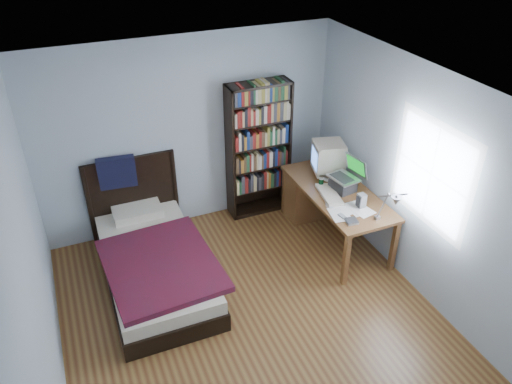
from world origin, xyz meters
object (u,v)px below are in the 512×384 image
(desk, at_px, (317,194))
(keyboard, at_px, (330,195))
(laptop, at_px, (344,181))
(bed, at_px, (153,258))
(desk_lamp, at_px, (393,202))
(soda_can, at_px, (321,183))
(bookshelf, at_px, (259,150))
(speaker, at_px, (361,201))
(crt_monitor, at_px, (327,156))

(desk, xyz_separation_m, keyboard, (-0.15, -0.53, 0.33))
(laptop, bearing_deg, bed, 175.05)
(desk_lamp, xyz_separation_m, soda_can, (-0.13, 1.21, -0.41))
(desk_lamp, xyz_separation_m, bookshelf, (-0.61, 2.05, -0.26))
(soda_can, height_order, bookshelf, bookshelf)
(speaker, bearing_deg, crt_monitor, 84.74)
(desk, relative_size, crt_monitor, 3.53)
(laptop, xyz_separation_m, bookshelf, (-0.70, 1.02, 0.08))
(desk_lamp, bearing_deg, bed, 151.51)
(laptop, distance_m, speaker, 0.41)
(laptop, bearing_deg, crt_monitor, 90.67)
(crt_monitor, distance_m, laptop, 0.45)
(soda_can, bearing_deg, bookshelf, 119.68)
(desk, relative_size, bed, 0.77)
(laptop, height_order, bookshelf, bookshelf)
(desk, distance_m, keyboard, 0.64)
(soda_can, xyz_separation_m, bookshelf, (-0.48, 0.84, 0.15))
(crt_monitor, xyz_separation_m, laptop, (0.01, -0.43, -0.13))
(bookshelf, bearing_deg, bed, -154.21)
(keyboard, height_order, speaker, speaker)
(crt_monitor, height_order, desk_lamp, desk_lamp)
(laptop, xyz_separation_m, keyboard, (-0.23, -0.06, -0.10))
(speaker, bearing_deg, desk_lamp, -101.18)
(laptop, height_order, bed, bed)
(desk, height_order, keyboard, keyboard)
(soda_can, bearing_deg, desk, 65.06)
(crt_monitor, relative_size, bed, 0.22)
(desk, bearing_deg, speaker, -85.89)
(desk, xyz_separation_m, bookshelf, (-0.62, 0.55, 0.51))
(desk_lamp, distance_m, keyboard, 1.08)
(bookshelf, height_order, bed, bookshelf)
(laptop, bearing_deg, bookshelf, 124.53)
(desk_lamp, height_order, speaker, desk_lamp)
(crt_monitor, distance_m, bed, 2.50)
(keyboard, bearing_deg, desk, 84.07)
(desk_lamp, bearing_deg, desk, 89.55)
(bookshelf, bearing_deg, keyboard, -66.68)
(crt_monitor, bearing_deg, laptop, -89.33)
(keyboard, distance_m, bookshelf, 1.19)
(speaker, height_order, soda_can, speaker)
(desk_lamp, distance_m, soda_can, 1.28)
(desk_lamp, bearing_deg, laptop, 84.82)
(keyboard, height_order, bed, bed)
(desk, relative_size, speaker, 9.73)
(desk, bearing_deg, laptop, -80.09)
(crt_monitor, height_order, speaker, crt_monitor)
(soda_can, bearing_deg, bed, 179.15)
(keyboard, xyz_separation_m, soda_can, (0.01, 0.24, 0.04))
(crt_monitor, xyz_separation_m, soda_can, (-0.21, -0.25, -0.20))
(desk_lamp, relative_size, bookshelf, 0.31)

